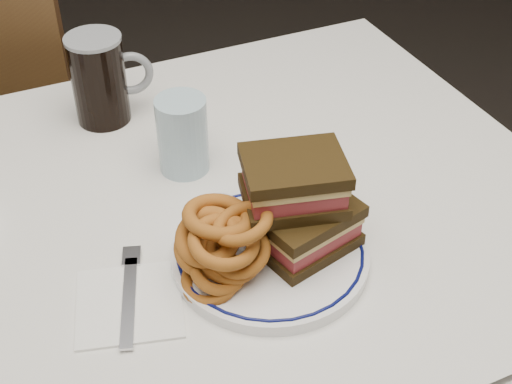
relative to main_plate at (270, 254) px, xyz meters
name	(u,v)px	position (x,y,z in m)	size (l,w,h in m)	color
dining_table	(148,272)	(-0.13, 0.15, -0.12)	(1.27, 0.87, 0.75)	silver
main_plate	(270,254)	(0.00, 0.00, 0.00)	(0.26, 0.26, 0.02)	white
reuben_sandwich	(299,204)	(0.04, 0.00, 0.07)	(0.16, 0.15, 0.13)	black
onion_rings_main	(220,244)	(-0.07, -0.01, 0.05)	(0.13, 0.12, 0.12)	maroon
ketchup_ramekin	(218,216)	(-0.05, 0.07, 0.03)	(0.06, 0.06, 0.04)	silver
beer_mug	(101,78)	(-0.11, 0.43, 0.07)	(0.14, 0.09, 0.15)	black
water_glass	(183,135)	(-0.03, 0.24, 0.05)	(0.08, 0.08, 0.12)	#9FBDCD
napkin_fork	(129,301)	(-0.19, 0.00, -0.01)	(0.16, 0.18, 0.01)	white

